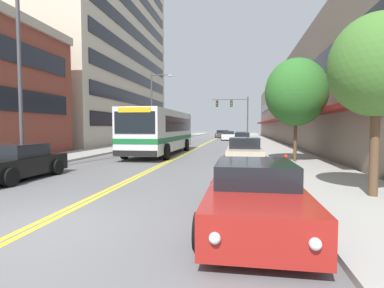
{
  "coord_description": "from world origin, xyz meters",
  "views": [
    {
      "loc": [
        4.05,
        -5.37,
        1.99
      ],
      "look_at": [
        -0.41,
        22.77,
        0.37
      ],
      "focal_mm": 28.0,
      "sensor_mm": 36.0,
      "label": 1
    }
  ],
  "objects_px": {
    "car_slate_blue_moving_lead": "(225,133)",
    "car_red_parked_right_foreground": "(255,195)",
    "car_charcoal_parked_left_near": "(164,139)",
    "street_tree_right_mid": "(296,92)",
    "city_bus": "(162,130)",
    "car_black_parked_left_far": "(14,163)",
    "street_lamp_left_far": "(155,103)",
    "fire_hydrant": "(286,163)",
    "car_white_moving_third": "(229,136)",
    "street_tree_right_near": "(377,66)",
    "car_silver_parked_right_mid": "(242,139)",
    "car_dark_grey_moving_second": "(221,134)",
    "street_lamp_left_near": "(25,44)",
    "car_navy_parked_right_end": "(241,136)",
    "car_champagne_parked_right_far": "(244,153)",
    "traffic_signal_mast": "(235,110)"
  },
  "relations": [
    {
      "from": "car_charcoal_parked_left_near",
      "to": "street_tree_right_mid",
      "type": "bearing_deg",
      "value": -54.92
    },
    {
      "from": "city_bus",
      "to": "car_white_moving_third",
      "type": "height_order",
      "value": "city_bus"
    },
    {
      "from": "car_champagne_parked_right_far",
      "to": "street_lamp_left_far",
      "type": "height_order",
      "value": "street_lamp_left_far"
    },
    {
      "from": "car_silver_parked_right_mid",
      "to": "street_lamp_left_far",
      "type": "xyz_separation_m",
      "value": [
        -9.31,
        -3.36,
        3.97
      ]
    },
    {
      "from": "street_lamp_left_near",
      "to": "street_tree_right_near",
      "type": "distance_m",
      "value": 13.13
    },
    {
      "from": "car_white_moving_third",
      "to": "street_lamp_left_far",
      "type": "relative_size",
      "value": 0.62
    },
    {
      "from": "city_bus",
      "to": "car_black_parked_left_far",
      "type": "xyz_separation_m",
      "value": [
        -2.78,
        -11.48,
        -1.15
      ]
    },
    {
      "from": "car_slate_blue_moving_lead",
      "to": "car_navy_parked_right_end",
      "type": "bearing_deg",
      "value": -77.41
    },
    {
      "from": "car_charcoal_parked_left_near",
      "to": "street_lamp_left_near",
      "type": "distance_m",
      "value": 22.19
    },
    {
      "from": "car_champagne_parked_right_far",
      "to": "car_black_parked_left_far",
      "type": "bearing_deg",
      "value": -149.34
    },
    {
      "from": "car_champagne_parked_right_far",
      "to": "car_red_parked_right_foreground",
      "type": "bearing_deg",
      "value": -89.59
    },
    {
      "from": "car_charcoal_parked_left_near",
      "to": "car_dark_grey_moving_second",
      "type": "relative_size",
      "value": 0.97
    },
    {
      "from": "car_black_parked_left_far",
      "to": "fire_hydrant",
      "type": "height_order",
      "value": "car_black_parked_left_far"
    },
    {
      "from": "car_black_parked_left_far",
      "to": "street_lamp_left_near",
      "type": "distance_m",
      "value": 5.18
    },
    {
      "from": "car_navy_parked_right_end",
      "to": "street_lamp_left_near",
      "type": "height_order",
      "value": "street_lamp_left_near"
    },
    {
      "from": "car_black_parked_left_far",
      "to": "car_dark_grey_moving_second",
      "type": "relative_size",
      "value": 0.95
    },
    {
      "from": "car_charcoal_parked_left_near",
      "to": "street_lamp_left_far",
      "type": "height_order",
      "value": "street_lamp_left_far"
    },
    {
      "from": "car_slate_blue_moving_lead",
      "to": "street_lamp_left_near",
      "type": "distance_m",
      "value": 52.65
    },
    {
      "from": "traffic_signal_mast",
      "to": "car_dark_grey_moving_second",
      "type": "bearing_deg",
      "value": 102.91
    },
    {
      "from": "car_slate_blue_moving_lead",
      "to": "car_red_parked_right_foreground",
      "type": "bearing_deg",
      "value": -86.67
    },
    {
      "from": "car_silver_parked_right_mid",
      "to": "car_slate_blue_moving_lead",
      "type": "bearing_deg",
      "value": 96.53
    },
    {
      "from": "street_lamp_left_near",
      "to": "street_lamp_left_far",
      "type": "relative_size",
      "value": 1.23
    },
    {
      "from": "car_white_moving_third",
      "to": "car_red_parked_right_foreground",
      "type": "bearing_deg",
      "value": -87.19
    },
    {
      "from": "car_white_moving_third",
      "to": "street_lamp_left_far",
      "type": "bearing_deg",
      "value": -117.25
    },
    {
      "from": "city_bus",
      "to": "car_slate_blue_moving_lead",
      "type": "height_order",
      "value": "city_bus"
    },
    {
      "from": "car_slate_blue_moving_lead",
      "to": "street_lamp_left_far",
      "type": "relative_size",
      "value": 0.59
    },
    {
      "from": "car_red_parked_right_foreground",
      "to": "car_slate_blue_moving_lead",
      "type": "height_order",
      "value": "car_slate_blue_moving_lead"
    },
    {
      "from": "car_dark_grey_moving_second",
      "to": "street_lamp_left_far",
      "type": "distance_m",
      "value": 25.83
    },
    {
      "from": "car_charcoal_parked_left_near",
      "to": "car_black_parked_left_far",
      "type": "xyz_separation_m",
      "value": [
        -0.01,
        -23.16,
        0.04
      ]
    },
    {
      "from": "traffic_signal_mast",
      "to": "street_tree_right_mid",
      "type": "distance_m",
      "value": 27.43
    },
    {
      "from": "car_navy_parked_right_end",
      "to": "fire_hydrant",
      "type": "distance_m",
      "value": 36.46
    },
    {
      "from": "car_red_parked_right_foreground",
      "to": "street_lamp_left_far",
      "type": "relative_size",
      "value": 0.6
    },
    {
      "from": "car_champagne_parked_right_far",
      "to": "street_lamp_left_far",
      "type": "xyz_separation_m",
      "value": [
        -9.26,
        15.93,
        3.93
      ]
    },
    {
      "from": "street_lamp_left_far",
      "to": "car_dark_grey_moving_second",
      "type": "bearing_deg",
      "value": 77.3
    },
    {
      "from": "city_bus",
      "to": "car_silver_parked_right_mid",
      "type": "relative_size",
      "value": 2.62
    },
    {
      "from": "city_bus",
      "to": "car_champagne_parked_right_far",
      "type": "distance_m",
      "value": 8.74
    },
    {
      "from": "car_dark_grey_moving_second",
      "to": "car_navy_parked_right_end",
      "type": "bearing_deg",
      "value": -62.71
    },
    {
      "from": "city_bus",
      "to": "car_white_moving_third",
      "type": "xyz_separation_m",
      "value": [
        4.1,
        23.99,
        -1.12
      ]
    },
    {
      "from": "car_black_parked_left_far",
      "to": "street_tree_right_near",
      "type": "bearing_deg",
      "value": -6.72
    },
    {
      "from": "car_champagne_parked_right_far",
      "to": "car_charcoal_parked_left_near",
      "type": "bearing_deg",
      "value": 115.93
    },
    {
      "from": "car_charcoal_parked_left_near",
      "to": "street_lamp_left_near",
      "type": "xyz_separation_m",
      "value": [
        -0.57,
        -21.62,
        4.95
      ]
    },
    {
      "from": "street_lamp_left_far",
      "to": "fire_hydrant",
      "type": "height_order",
      "value": "street_lamp_left_far"
    },
    {
      "from": "traffic_signal_mast",
      "to": "fire_hydrant",
      "type": "xyz_separation_m",
      "value": [
        2.53,
        -31.41,
        -4.01
      ]
    },
    {
      "from": "traffic_signal_mast",
      "to": "street_tree_right_mid",
      "type": "relative_size",
      "value": 1.14
    },
    {
      "from": "car_navy_parked_right_end",
      "to": "car_slate_blue_moving_lead",
      "type": "xyz_separation_m",
      "value": [
        -3.27,
        14.62,
        0.05
      ]
    },
    {
      "from": "city_bus",
      "to": "car_dark_grey_moving_second",
      "type": "height_order",
      "value": "city_bus"
    },
    {
      "from": "street_lamp_left_far",
      "to": "street_tree_right_near",
      "type": "xyz_separation_m",
      "value": [
        12.61,
        -22.54,
        -0.98
      ]
    },
    {
      "from": "street_tree_right_near",
      "to": "street_tree_right_mid",
      "type": "distance_m",
      "value": 8.25
    },
    {
      "from": "street_tree_right_near",
      "to": "street_tree_right_mid",
      "type": "relative_size",
      "value": 0.88
    },
    {
      "from": "street_lamp_left_far",
      "to": "street_tree_right_near",
      "type": "bearing_deg",
      "value": -60.78
    }
  ]
}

